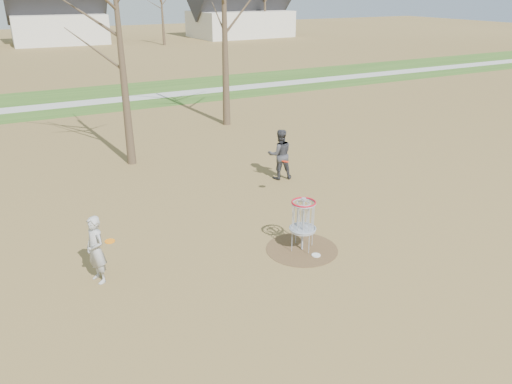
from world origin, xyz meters
TOP-DOWN VIEW (x-y plane):
  - ground at (0.00, 0.00)m, footprint 160.00×160.00m
  - green_band at (0.00, 21.00)m, footprint 160.00×8.00m
  - footpath at (0.00, 20.00)m, footprint 160.00×1.50m
  - dirt_circle at (0.00, 0.00)m, footprint 1.80×1.80m
  - player_standing at (-4.76, 0.91)m, footprint 0.54×0.66m
  - player_throwing at (2.05, 4.58)m, footprint 0.98×0.85m
  - disc_grounded at (0.13, -0.44)m, footprint 0.22×0.22m
  - discs_in_play at (-1.47, 1.91)m, footprint 5.95×2.40m
  - disc_golf_basket at (0.00, 0.00)m, footprint 0.64×0.64m
  - houses_row at (4.32, 52.56)m, footprint 56.51×10.01m

SIDE VIEW (x-z plane):
  - ground at x=0.00m, z-range 0.00..0.00m
  - green_band at x=0.00m, z-range 0.00..0.01m
  - dirt_circle at x=0.00m, z-range 0.00..0.01m
  - footpath at x=0.00m, z-range 0.01..0.02m
  - disc_grounded at x=0.13m, z-range 0.01..0.03m
  - player_standing at x=-4.76m, z-range 0.00..1.55m
  - player_throwing at x=2.05m, z-range 0.00..1.72m
  - disc_golf_basket at x=0.00m, z-range 0.24..1.59m
  - discs_in_play at x=-1.47m, z-range 0.96..1.26m
  - houses_row at x=4.32m, z-range -0.11..7.15m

